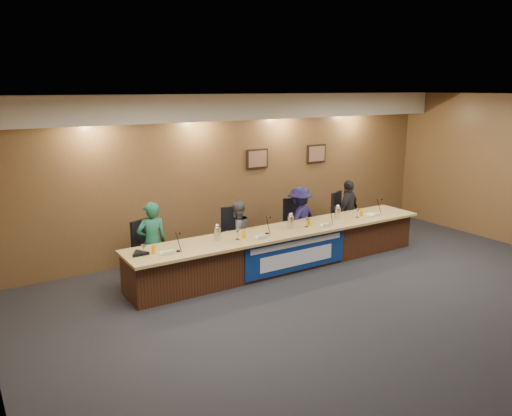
# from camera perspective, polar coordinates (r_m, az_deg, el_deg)

# --- Properties ---
(floor) EXTENTS (10.00, 10.00, 0.00)m
(floor) POSITION_cam_1_polar(r_m,az_deg,el_deg) (7.88, 13.50, -11.67)
(floor) COLOR black
(floor) RESTS_ON ground
(ceiling) EXTENTS (10.00, 8.00, 0.04)m
(ceiling) POSITION_cam_1_polar(r_m,az_deg,el_deg) (7.15, 14.94, 12.23)
(ceiling) COLOR silver
(ceiling) RESTS_ON wall_back
(wall_back) EXTENTS (10.00, 0.04, 3.20)m
(wall_back) POSITION_cam_1_polar(r_m,az_deg,el_deg) (10.45, -1.82, 4.14)
(wall_back) COLOR brown
(wall_back) RESTS_ON floor
(soffit) EXTENTS (10.00, 0.50, 0.50)m
(soffit) POSITION_cam_1_polar(r_m,az_deg,el_deg) (10.10, -1.14, 11.52)
(soffit) COLOR beige
(soffit) RESTS_ON wall_back
(dais_body) EXTENTS (6.00, 0.80, 0.70)m
(dais_body) POSITION_cam_1_polar(r_m,az_deg,el_deg) (9.45, 3.18, -4.73)
(dais_body) COLOR #3C1E0F
(dais_body) RESTS_ON floor
(dais_top) EXTENTS (6.10, 0.95, 0.05)m
(dais_top) POSITION_cam_1_polar(r_m,az_deg,el_deg) (9.30, 3.39, -2.61)
(dais_top) COLOR tan
(dais_top) RESTS_ON dais_body
(banner) EXTENTS (2.20, 0.02, 0.65)m
(banner) POSITION_cam_1_polar(r_m,az_deg,el_deg) (9.12, 4.70, -5.23)
(banner) COLOR navy
(banner) RESTS_ON dais_body
(banner_text_upper) EXTENTS (2.00, 0.01, 0.10)m
(banner_text_upper) POSITION_cam_1_polar(r_m,az_deg,el_deg) (9.05, 4.77, -4.05)
(banner_text_upper) COLOR silver
(banner_text_upper) RESTS_ON banner
(banner_text_lower) EXTENTS (1.60, 0.01, 0.28)m
(banner_text_lower) POSITION_cam_1_polar(r_m,az_deg,el_deg) (9.14, 4.74, -5.73)
(banner_text_lower) COLOR silver
(banner_text_lower) RESTS_ON banner
(wall_photo_left) EXTENTS (0.52, 0.04, 0.42)m
(wall_photo_left) POSITION_cam_1_polar(r_m,az_deg,el_deg) (10.60, 0.13, 5.64)
(wall_photo_left) COLOR black
(wall_photo_left) RESTS_ON wall_back
(wall_photo_right) EXTENTS (0.52, 0.04, 0.42)m
(wall_photo_right) POSITION_cam_1_polar(r_m,az_deg,el_deg) (11.52, 6.91, 6.19)
(wall_photo_right) COLOR black
(wall_photo_right) RESTS_ON wall_back
(panelist_a) EXTENTS (0.54, 0.36, 1.44)m
(panelist_a) POSITION_cam_1_polar(r_m,az_deg,el_deg) (8.77, -11.80, -3.91)
(panelist_a) COLOR #19553D
(panelist_a) RESTS_ON floor
(panelist_b) EXTENTS (0.67, 0.55, 1.25)m
(panelist_b) POSITION_cam_1_polar(r_m,az_deg,el_deg) (9.49, -2.14, -2.90)
(panelist_b) COLOR #4B4C51
(panelist_b) RESTS_ON floor
(panelist_c) EXTENTS (1.00, 0.76, 1.37)m
(panelist_c) POSITION_cam_1_polar(r_m,az_deg,el_deg) (10.26, 5.02, -1.32)
(panelist_c) COLOR #16133D
(panelist_c) RESTS_ON floor
(panelist_d) EXTENTS (0.87, 0.63, 1.38)m
(panelist_d) POSITION_cam_1_polar(r_m,az_deg,el_deg) (11.09, 10.49, -0.34)
(panelist_d) COLOR black
(panelist_d) RESTS_ON floor
(office_chair_a) EXTENTS (0.63, 0.63, 0.08)m
(office_chair_a) POSITION_cam_1_polar(r_m,az_deg,el_deg) (8.93, -11.95, -5.22)
(office_chair_a) COLOR black
(office_chair_a) RESTS_ON floor
(office_chair_b) EXTENTS (0.59, 0.59, 0.08)m
(office_chair_b) POSITION_cam_1_polar(r_m,az_deg,el_deg) (9.61, -2.43, -3.58)
(office_chair_b) COLOR black
(office_chair_b) RESTS_ON floor
(office_chair_c) EXTENTS (0.56, 0.56, 0.08)m
(office_chair_c) POSITION_cam_1_polar(r_m,az_deg,el_deg) (10.39, 4.67, -2.29)
(office_chair_c) COLOR black
(office_chair_c) RESTS_ON floor
(office_chair_d) EXTENTS (0.63, 0.63, 0.08)m
(office_chair_d) POSITION_cam_1_polar(r_m,az_deg,el_deg) (11.21, 10.10, -1.27)
(office_chair_d) COLOR black
(office_chair_d) RESTS_ON floor
(nameplate_a) EXTENTS (0.24, 0.08, 0.10)m
(nameplate_a) POSITION_cam_1_polar(r_m,az_deg,el_deg) (7.98, -9.92, -5.03)
(nameplate_a) COLOR white
(nameplate_a) RESTS_ON dais_top
(microphone_a) EXTENTS (0.07, 0.07, 0.02)m
(microphone_a) POSITION_cam_1_polar(r_m,az_deg,el_deg) (8.14, -8.91, -4.88)
(microphone_a) COLOR black
(microphone_a) RESTS_ON dais_top
(juice_glass_a) EXTENTS (0.06, 0.06, 0.15)m
(juice_glass_a) POSITION_cam_1_polar(r_m,az_deg,el_deg) (8.08, -11.61, -4.63)
(juice_glass_a) COLOR #FFA800
(juice_glass_a) RESTS_ON dais_top
(water_glass_a) EXTENTS (0.08, 0.08, 0.18)m
(water_glass_a) POSITION_cam_1_polar(r_m,az_deg,el_deg) (8.02, -12.72, -4.73)
(water_glass_a) COLOR silver
(water_glass_a) RESTS_ON dais_top
(nameplate_b) EXTENTS (0.24, 0.08, 0.10)m
(nameplate_b) POSITION_cam_1_polar(r_m,az_deg,el_deg) (8.68, 0.83, -3.29)
(nameplate_b) COLOR white
(nameplate_b) RESTS_ON dais_top
(microphone_b) EXTENTS (0.07, 0.07, 0.02)m
(microphone_b) POSITION_cam_1_polar(r_m,az_deg,el_deg) (8.99, 1.25, -2.93)
(microphone_b) COLOR black
(microphone_b) RESTS_ON dais_top
(juice_glass_b) EXTENTS (0.06, 0.06, 0.15)m
(juice_glass_b) POSITION_cam_1_polar(r_m,az_deg,el_deg) (8.70, -1.45, -3.04)
(juice_glass_b) COLOR #FFA800
(juice_glass_b) RESTS_ON dais_top
(water_glass_b) EXTENTS (0.08, 0.08, 0.18)m
(water_glass_b) POSITION_cam_1_polar(r_m,az_deg,el_deg) (8.65, -2.12, -3.05)
(water_glass_b) COLOR silver
(water_glass_b) RESTS_ON dais_top
(nameplate_c) EXTENTS (0.24, 0.08, 0.10)m
(nameplate_c) POSITION_cam_1_polar(r_m,az_deg,el_deg) (9.53, 8.15, -1.88)
(nameplate_c) COLOR white
(nameplate_c) RESTS_ON dais_top
(microphone_c) EXTENTS (0.07, 0.07, 0.02)m
(microphone_c) POSITION_cam_1_polar(r_m,az_deg,el_deg) (9.76, 8.44, -1.73)
(microphone_c) COLOR black
(microphone_c) RESTS_ON dais_top
(juice_glass_c) EXTENTS (0.06, 0.06, 0.15)m
(juice_glass_c) POSITION_cam_1_polar(r_m,az_deg,el_deg) (9.55, 6.06, -1.60)
(juice_glass_c) COLOR #FFA800
(juice_glass_c) RESTS_ON dais_top
(water_glass_c) EXTENTS (0.08, 0.08, 0.18)m
(water_glass_c) POSITION_cam_1_polar(r_m,az_deg,el_deg) (9.46, 5.83, -1.64)
(water_glass_c) COLOR silver
(water_glass_c) RESTS_ON dais_top
(nameplate_d) EXTENTS (0.24, 0.08, 0.10)m
(nameplate_d) POSITION_cam_1_polar(r_m,az_deg,el_deg) (10.48, 13.70, -0.71)
(nameplate_d) COLOR white
(nameplate_d) RESTS_ON dais_top
(microphone_d) EXTENTS (0.07, 0.07, 0.02)m
(microphone_d) POSITION_cam_1_polar(r_m,az_deg,el_deg) (10.70, 13.70, -0.62)
(microphone_d) COLOR black
(microphone_d) RESTS_ON dais_top
(juice_glass_d) EXTENTS (0.06, 0.06, 0.15)m
(juice_glass_d) POSITION_cam_1_polar(r_m,az_deg,el_deg) (10.43, 11.99, -0.52)
(juice_glass_d) COLOR #FFA800
(juice_glass_d) RESTS_ON dais_top
(water_glass_d) EXTENTS (0.08, 0.08, 0.18)m
(water_glass_d) POSITION_cam_1_polar(r_m,az_deg,el_deg) (10.30, 11.53, -0.59)
(water_glass_d) COLOR silver
(water_glass_d) RESTS_ON dais_top
(carafe_left) EXTENTS (0.11, 0.11, 0.23)m
(carafe_left) POSITION_cam_1_polar(r_m,az_deg,el_deg) (8.62, -4.47, -2.96)
(carafe_left) COLOR silver
(carafe_left) RESTS_ON dais_top
(carafe_mid) EXTENTS (0.12, 0.12, 0.23)m
(carafe_mid) POSITION_cam_1_polar(r_m,az_deg,el_deg) (9.35, 3.97, -1.62)
(carafe_mid) COLOR silver
(carafe_mid) RESTS_ON dais_top
(carafe_right) EXTENTS (0.12, 0.12, 0.22)m
(carafe_right) POSITION_cam_1_polar(r_m,az_deg,el_deg) (10.15, 9.30, -0.58)
(carafe_right) COLOR silver
(carafe_right) RESTS_ON dais_top
(speakerphone) EXTENTS (0.32, 0.32, 0.05)m
(speakerphone) POSITION_cam_1_polar(r_m,az_deg,el_deg) (8.09, -13.19, -5.07)
(speakerphone) COLOR black
(speakerphone) RESTS_ON dais_top
(paper_stack) EXTENTS (0.26, 0.33, 0.01)m
(paper_stack) POSITION_cam_1_polar(r_m,az_deg,el_deg) (10.62, 13.20, -0.74)
(paper_stack) COLOR white
(paper_stack) RESTS_ON dais_top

